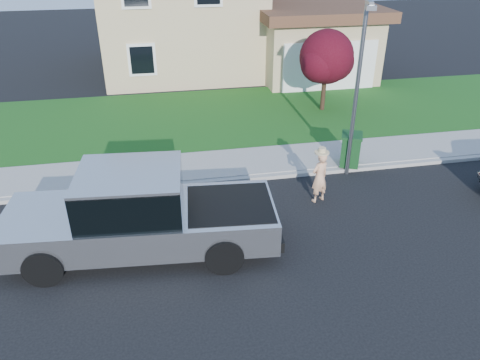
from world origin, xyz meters
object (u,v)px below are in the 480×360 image
street_lamp (358,82)px  pickup_truck (139,215)px  woman (320,176)px  ornamental_tree (327,59)px  trash_bin (351,149)px

street_lamp → pickup_truck: bearing=-143.0°
woman → ornamental_tree: (2.70, 7.12, 1.46)m
woman → trash_bin: bearing=-155.9°
ornamental_tree → street_lamp: 5.91m
ornamental_tree → trash_bin: 5.64m
pickup_truck → trash_bin: bearing=30.4°
pickup_truck → ornamental_tree: size_ratio=2.01×
woman → trash_bin: 2.47m
woman → street_lamp: 3.03m
trash_bin → street_lamp: 2.40m
pickup_truck → ornamental_tree: (7.75, 8.55, 1.25)m
ornamental_tree → trash_bin: ornamental_tree is taller
woman → street_lamp: (1.48, 1.39, 2.25)m
pickup_truck → ornamental_tree: 11.61m
woman → ornamental_tree: 7.75m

